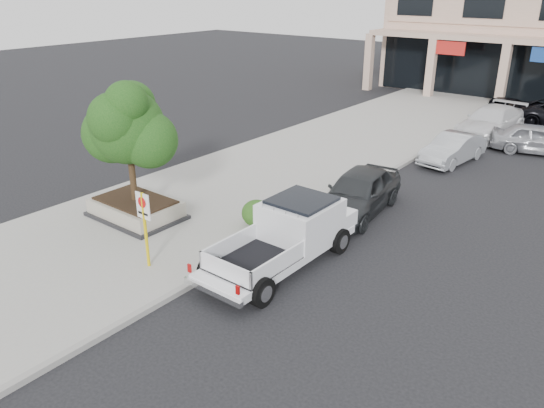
{
  "coord_description": "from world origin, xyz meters",
  "views": [
    {
      "loc": [
        8.11,
        -10.29,
        7.87
      ],
      "look_at": [
        -1.24,
        1.5,
        1.52
      ],
      "focal_mm": 35.0,
      "sensor_mm": 36.0,
      "label": 1
    }
  ],
  "objects_px": {
    "planter_tree": "(134,127)",
    "pickup_truck": "(280,238)",
    "no_parking_sign": "(144,220)",
    "curb_car_d": "(503,110)",
    "lot_car_a": "(538,139)",
    "curb_car_a": "(358,192)",
    "planter": "(136,208)",
    "curb_car_b": "(453,149)",
    "curb_car_c": "(491,122)"
  },
  "relations": [
    {
      "from": "pickup_truck",
      "to": "lot_car_a",
      "type": "height_order",
      "value": "pickup_truck"
    },
    {
      "from": "planter",
      "to": "lot_car_a",
      "type": "relative_size",
      "value": 0.75
    },
    {
      "from": "planter_tree",
      "to": "pickup_truck",
      "type": "distance_m",
      "value": 6.32
    },
    {
      "from": "no_parking_sign",
      "to": "curb_car_b",
      "type": "relative_size",
      "value": 0.56
    },
    {
      "from": "planter",
      "to": "curb_car_a",
      "type": "xyz_separation_m",
      "value": [
        5.74,
        5.52,
        0.33
      ]
    },
    {
      "from": "no_parking_sign",
      "to": "curb_car_d",
      "type": "relative_size",
      "value": 0.48
    },
    {
      "from": "curb_car_c",
      "to": "no_parking_sign",
      "type": "bearing_deg",
      "value": -93.8
    },
    {
      "from": "planter_tree",
      "to": "curb_car_b",
      "type": "height_order",
      "value": "planter_tree"
    },
    {
      "from": "curb_car_a",
      "to": "lot_car_a",
      "type": "distance_m",
      "value": 12.26
    },
    {
      "from": "no_parking_sign",
      "to": "curb_car_c",
      "type": "distance_m",
      "value": 21.3
    },
    {
      "from": "curb_car_c",
      "to": "lot_car_a",
      "type": "xyz_separation_m",
      "value": [
        2.83,
        -1.73,
        -0.07
      ]
    },
    {
      "from": "planter_tree",
      "to": "no_parking_sign",
      "type": "bearing_deg",
      "value": -36.12
    },
    {
      "from": "pickup_truck",
      "to": "curb_car_a",
      "type": "relative_size",
      "value": 1.23
    },
    {
      "from": "planter",
      "to": "planter_tree",
      "type": "relative_size",
      "value": 0.8
    },
    {
      "from": "no_parking_sign",
      "to": "curb_car_b",
      "type": "height_order",
      "value": "no_parking_sign"
    },
    {
      "from": "planter_tree",
      "to": "no_parking_sign",
      "type": "distance_m",
      "value": 4.06
    },
    {
      "from": "planter",
      "to": "curb_car_d",
      "type": "bearing_deg",
      "value": 76.21
    },
    {
      "from": "curb_car_b",
      "to": "curb_car_a",
      "type": "bearing_deg",
      "value": -86.68
    },
    {
      "from": "curb_car_a",
      "to": "curb_car_b",
      "type": "bearing_deg",
      "value": 79.67
    },
    {
      "from": "curb_car_b",
      "to": "curb_car_c",
      "type": "relative_size",
      "value": 0.74
    },
    {
      "from": "planter_tree",
      "to": "curb_car_b",
      "type": "xyz_separation_m",
      "value": [
        6.13,
        13.19,
        -2.74
      ]
    },
    {
      "from": "curb_car_b",
      "to": "curb_car_c",
      "type": "distance_m",
      "value": 5.72
    },
    {
      "from": "lot_car_a",
      "to": "curb_car_c",
      "type": "bearing_deg",
      "value": 44.48
    },
    {
      "from": "pickup_truck",
      "to": "curb_car_c",
      "type": "xyz_separation_m",
      "value": [
        0.23,
        18.48,
        -0.12
      ]
    },
    {
      "from": "planter",
      "to": "curb_car_b",
      "type": "height_order",
      "value": "curb_car_b"
    },
    {
      "from": "planter",
      "to": "curb_car_d",
      "type": "distance_m",
      "value": 23.7
    },
    {
      "from": "planter_tree",
      "to": "curb_car_d",
      "type": "distance_m",
      "value": 23.68
    },
    {
      "from": "curb_car_c",
      "to": "curb_car_a",
      "type": "bearing_deg",
      "value": -87.23
    },
    {
      "from": "no_parking_sign",
      "to": "curb_car_c",
      "type": "bearing_deg",
      "value": 81.67
    },
    {
      "from": "curb_car_a",
      "to": "curb_car_d",
      "type": "relative_size",
      "value": 1.0
    },
    {
      "from": "planter_tree",
      "to": "no_parking_sign",
      "type": "xyz_separation_m",
      "value": [
        2.94,
        -2.15,
        -1.78
      ]
    },
    {
      "from": "curb_car_c",
      "to": "curb_car_d",
      "type": "relative_size",
      "value": 1.16
    },
    {
      "from": "no_parking_sign",
      "to": "curb_car_a",
      "type": "distance_m",
      "value": 8.01
    },
    {
      "from": "no_parking_sign",
      "to": "curb_car_d",
      "type": "bearing_deg",
      "value": 84.13
    },
    {
      "from": "curb_car_c",
      "to": "lot_car_a",
      "type": "distance_m",
      "value": 3.32
    },
    {
      "from": "lot_car_a",
      "to": "planter_tree",
      "type": "bearing_deg",
      "value": 138.66
    },
    {
      "from": "curb_car_a",
      "to": "pickup_truck",
      "type": "bearing_deg",
      "value": -94.41
    },
    {
      "from": "curb_car_d",
      "to": "curb_car_a",
      "type": "bearing_deg",
      "value": -96.98
    },
    {
      "from": "curb_car_b",
      "to": "lot_car_a",
      "type": "relative_size",
      "value": 0.95
    },
    {
      "from": "lot_car_a",
      "to": "pickup_truck",
      "type": "bearing_deg",
      "value": 155.56
    },
    {
      "from": "curb_car_c",
      "to": "curb_car_d",
      "type": "height_order",
      "value": "curb_car_c"
    },
    {
      "from": "no_parking_sign",
      "to": "curb_car_d",
      "type": "distance_m",
      "value": 25.16
    },
    {
      "from": "curb_car_a",
      "to": "planter_tree",
      "type": "bearing_deg",
      "value": -142.83
    },
    {
      "from": "curb_car_c",
      "to": "lot_car_a",
      "type": "relative_size",
      "value": 1.28
    },
    {
      "from": "pickup_truck",
      "to": "curb_car_b",
      "type": "relative_size",
      "value": 1.43
    },
    {
      "from": "planter",
      "to": "pickup_truck",
      "type": "height_order",
      "value": "pickup_truck"
    },
    {
      "from": "no_parking_sign",
      "to": "pickup_truck",
      "type": "distance_m",
      "value": 3.91
    },
    {
      "from": "planter_tree",
      "to": "planter",
      "type": "bearing_deg",
      "value": -131.03
    },
    {
      "from": "planter",
      "to": "curb_car_b",
      "type": "distance_m",
      "value": 14.75
    },
    {
      "from": "no_parking_sign",
      "to": "lot_car_a",
      "type": "relative_size",
      "value": 0.54
    }
  ]
}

